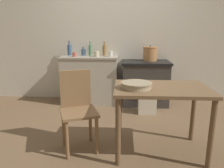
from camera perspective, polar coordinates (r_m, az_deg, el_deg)
ground_plane at (r=3.09m, az=-0.45°, el=-12.46°), size 14.00×14.00×0.00m
wall_back at (r=4.35m, az=0.87°, el=12.64°), size 8.00×0.07×2.55m
counter_cabinet at (r=4.21m, az=-5.79°, el=1.18°), size 1.07×0.54×0.90m
stove at (r=4.16m, az=8.61°, el=0.37°), size 0.88×0.61×0.81m
work_table at (r=2.46m, az=12.66°, el=-3.56°), size 1.02×0.69×0.77m
chair at (r=2.59m, az=-8.96°, el=-6.05°), size 0.52×0.52×0.92m
flour_sack at (r=3.74m, az=9.15°, el=-4.81°), size 0.30×0.21×0.37m
stock_pot at (r=4.15m, az=9.90°, el=7.80°), size 0.27×0.27×0.28m
mixing_bowl_large at (r=2.33m, az=6.40°, el=-0.23°), size 0.33×0.33×0.06m
bottle_far_left at (r=4.35m, az=-11.05°, el=8.79°), size 0.08×0.08×0.28m
bottle_left at (r=4.24m, az=-5.68°, el=8.80°), size 0.07×0.07×0.27m
bottle_mid_left at (r=4.24m, az=-1.97°, el=8.85°), size 0.08×0.08×0.27m
bottle_center_left at (r=4.30m, az=-7.48°, el=8.29°), size 0.08×0.08×0.17m
cup_center at (r=4.07m, az=-0.38°, el=7.89°), size 0.08×0.08×0.10m
cup_center_right at (r=4.14m, az=-9.79°, el=7.62°), size 0.07×0.07×0.08m
cup_mid_right at (r=4.05m, az=-4.04°, el=7.82°), size 0.09×0.09×0.10m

